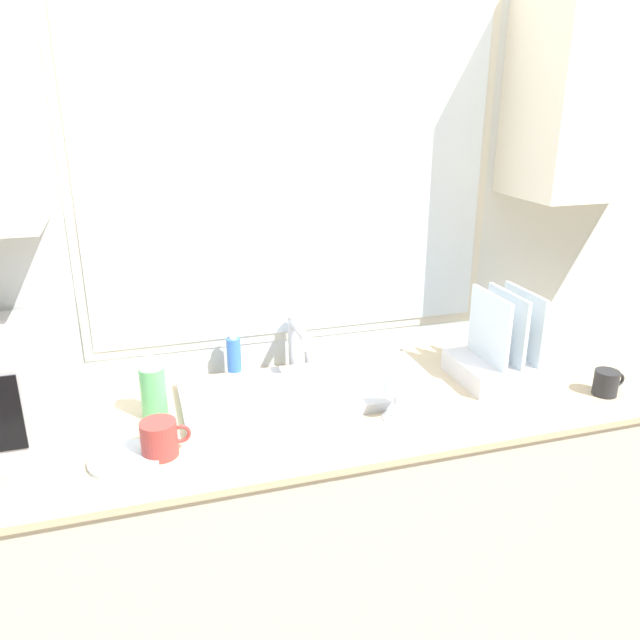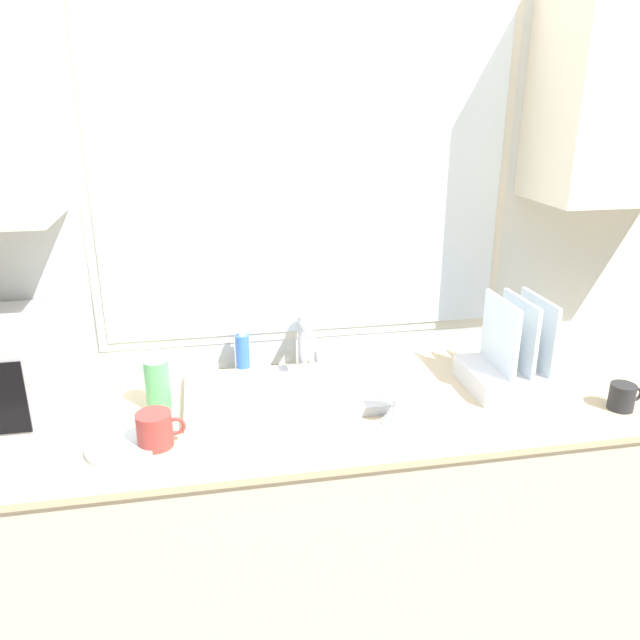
% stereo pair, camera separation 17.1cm
% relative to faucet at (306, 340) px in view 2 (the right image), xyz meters
% --- Properties ---
extents(countertop, '(2.45, 0.67, 0.91)m').
position_rel_faucet_xyz_m(countertop, '(0.02, -0.24, -0.57)').
color(countertop, beige).
rests_on(countertop, ground_plane).
extents(wall_back, '(6.00, 0.38, 2.60)m').
position_rel_faucet_xyz_m(wall_back, '(0.02, 0.07, 0.37)').
color(wall_back, silver).
rests_on(wall_back, ground_plane).
extents(sink_basin, '(0.77, 0.34, 0.03)m').
position_rel_faucet_xyz_m(sink_basin, '(-0.00, -0.17, -0.10)').
color(sink_basin, '#B2B2B7').
rests_on(sink_basin, countertop).
extents(faucet, '(0.08, 0.19, 0.19)m').
position_rel_faucet_xyz_m(faucet, '(0.00, 0.00, 0.00)').
color(faucet, '#B7B7BC').
rests_on(faucet, countertop).
extents(dish_rack, '(0.30, 0.25, 0.29)m').
position_rel_faucet_xyz_m(dish_rack, '(0.62, -0.23, -0.04)').
color(dish_rack, silver).
rests_on(dish_rack, countertop).
extents(spray_bottle, '(0.07, 0.07, 0.20)m').
position_rel_faucet_xyz_m(spray_bottle, '(-0.46, -0.17, -0.02)').
color(spray_bottle, '#59B266').
rests_on(spray_bottle, countertop).
extents(soap_bottle, '(0.04, 0.04, 0.17)m').
position_rel_faucet_xyz_m(soap_bottle, '(-0.20, 0.01, -0.04)').
color(soap_bottle, blue).
rests_on(soap_bottle, countertop).
extents(mug_near_sink, '(0.13, 0.09, 0.09)m').
position_rel_faucet_xyz_m(mug_near_sink, '(-0.46, -0.38, -0.07)').
color(mug_near_sink, '#A53833').
rests_on(mug_near_sink, countertop).
extents(wine_glass, '(0.08, 0.08, 0.16)m').
position_rel_faucet_xyz_m(wine_glass, '(0.18, -0.38, 0.00)').
color(wine_glass, silver).
rests_on(wine_glass, countertop).
extents(mug_by_rack, '(0.10, 0.07, 0.08)m').
position_rel_faucet_xyz_m(mug_by_rack, '(0.86, -0.42, -0.08)').
color(mug_by_rack, '#262628').
rests_on(mug_by_rack, countertop).
extents(small_plate, '(0.18, 0.18, 0.01)m').
position_rel_faucet_xyz_m(small_plate, '(-0.55, -0.38, -0.11)').
color(small_plate, silver).
rests_on(small_plate, countertop).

